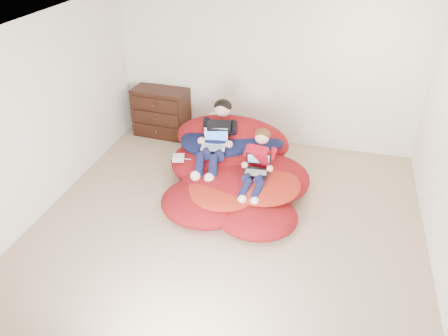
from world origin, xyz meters
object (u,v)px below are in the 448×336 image
older_boy (217,135)px  laptop_black (257,166)px  younger_boy (258,161)px  dresser (161,112)px  beanbag_pile (234,171)px  laptop_white (215,141)px

older_boy → laptop_black: older_boy is taller
younger_boy → laptop_black: (0.00, -0.05, -0.06)m
dresser → beanbag_pile: (1.66, -1.31, -0.17)m
dresser → older_boy: older_boy is taller
beanbag_pile → laptop_white: size_ratio=6.21×
beanbag_pile → laptop_black: 0.56m
older_boy → laptop_black: 0.89m
dresser → younger_boy: bearing=-36.7°
laptop_white → laptop_black: bearing=-28.5°
younger_boy → laptop_black: bearing=-90.0°
laptop_black → dresser: bearing=142.4°
dresser → older_boy: 1.73m
dresser → laptop_black: 2.59m
younger_boy → beanbag_pile: bearing=150.3°
dresser → older_boy: (1.33, -1.07, 0.27)m
older_boy → beanbag_pile: bearing=-35.4°
beanbag_pile → laptop_black: (0.39, -0.27, 0.30)m
dresser → beanbag_pile: bearing=-38.1°
laptop_black → younger_boy: bearing=90.0°
laptop_white → beanbag_pile: bearing=-19.8°
older_boy → younger_boy: (0.72, -0.46, -0.08)m
beanbag_pile → laptop_black: beanbag_pile is taller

